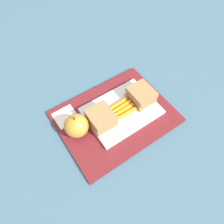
% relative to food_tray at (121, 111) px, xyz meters
% --- Properties ---
extents(ground_plane, '(2.40, 2.40, 0.00)m').
position_rel_food_tray_xyz_m(ground_plane, '(0.03, 0.00, -0.02)').
color(ground_plane, '#42667A').
extents(lunchbag_mat, '(0.36, 0.28, 0.01)m').
position_rel_food_tray_xyz_m(lunchbag_mat, '(0.03, 0.00, -0.01)').
color(lunchbag_mat, maroon).
rests_on(lunchbag_mat, ground_plane).
extents(food_tray, '(0.23, 0.17, 0.01)m').
position_rel_food_tray_xyz_m(food_tray, '(0.00, 0.00, 0.00)').
color(food_tray, white).
rests_on(food_tray, lunchbag_mat).
extents(sandwich_half_left, '(0.07, 0.08, 0.04)m').
position_rel_food_tray_xyz_m(sandwich_half_left, '(-0.08, 0.00, 0.03)').
color(sandwich_half_left, '#9E7A4C').
rests_on(sandwich_half_left, food_tray).
extents(sandwich_half_right, '(0.07, 0.08, 0.04)m').
position_rel_food_tray_xyz_m(sandwich_half_right, '(0.08, 0.00, 0.03)').
color(sandwich_half_right, '#9E7A4C').
rests_on(sandwich_half_right, food_tray).
extents(carrot_sticks_bundle, '(0.08, 0.06, 0.02)m').
position_rel_food_tray_xyz_m(carrot_sticks_bundle, '(-0.00, 0.00, 0.01)').
color(carrot_sticks_bundle, orange).
rests_on(carrot_sticks_bundle, food_tray).
extents(apple, '(0.07, 0.07, 0.08)m').
position_rel_food_tray_xyz_m(apple, '(0.15, -0.02, 0.03)').
color(apple, gold).
rests_on(apple, lunchbag_mat).
extents(paper_napkin, '(0.07, 0.07, 0.00)m').
position_rel_food_tray_xyz_m(paper_napkin, '(0.16, -0.09, -0.00)').
color(paper_napkin, white).
rests_on(paper_napkin, lunchbag_mat).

